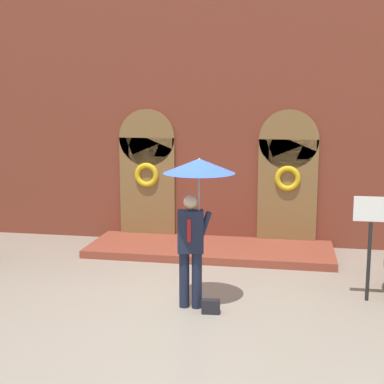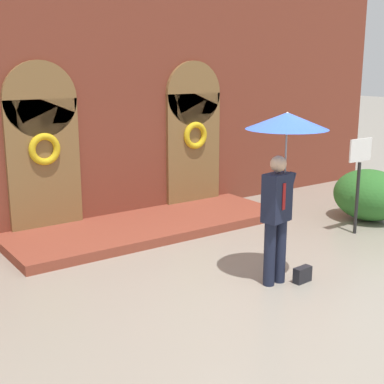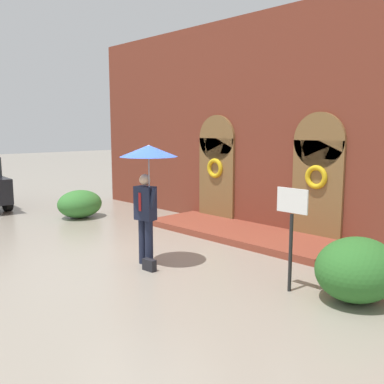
{
  "view_description": "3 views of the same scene",
  "coord_description": "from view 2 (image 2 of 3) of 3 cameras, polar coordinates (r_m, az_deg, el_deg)",
  "views": [
    {
      "loc": [
        1.62,
        -7.95,
        3.19
      ],
      "look_at": [
        -0.16,
        1.8,
        1.53
      ],
      "focal_mm": 50.0,
      "sensor_mm": 36.0,
      "label": 1
    },
    {
      "loc": [
        -4.79,
        -5.07,
        2.96
      ],
      "look_at": [
        0.03,
        1.74,
        0.97
      ],
      "focal_mm": 50.0,
      "sensor_mm": 36.0,
      "label": 2
    },
    {
      "loc": [
        6.66,
        -5.12,
        2.66
      ],
      "look_at": [
        0.0,
        1.37,
        1.29
      ],
      "focal_mm": 40.0,
      "sensor_mm": 36.0,
      "label": 3
    }
  ],
  "objects": [
    {
      "name": "building_facade",
      "position": [
        10.4,
        -7.99,
        11.7
      ],
      "size": [
        14.0,
        2.3,
        5.6
      ],
      "color": "brown",
      "rests_on": "ground"
    },
    {
      "name": "shrub_right",
      "position": [
        10.97,
        18.37,
        -0.29
      ],
      "size": [
        1.23,
        1.44,
        0.99
      ],
      "primitive_type": "ellipsoid",
      "color": "#2D6B28",
      "rests_on": "ground"
    },
    {
      "name": "handbag",
      "position": [
        7.71,
        11.7,
        -8.62
      ],
      "size": [
        0.29,
        0.14,
        0.22
      ],
      "primitive_type": "cube",
      "rotation": [
        0.0,
        0.0,
        0.08
      ],
      "color": "black",
      "rests_on": "ground"
    },
    {
      "name": "ground_plane",
      "position": [
        7.58,
        7.56,
        -9.73
      ],
      "size": [
        80.0,
        80.0,
        0.0
      ],
      "primitive_type": "plane",
      "color": "gray"
    },
    {
      "name": "person_with_umbrella",
      "position": [
        7.19,
        9.82,
        4.8
      ],
      "size": [
        1.1,
        1.1,
        2.36
      ],
      "color": "#191E33",
      "rests_on": "ground"
    },
    {
      "name": "sign_post",
      "position": [
        9.85,
        17.4,
        2.25
      ],
      "size": [
        0.56,
        0.06,
        1.72
      ],
      "color": "black",
      "rests_on": "ground"
    }
  ]
}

